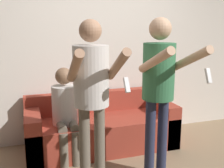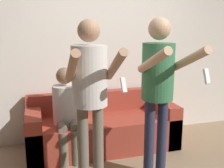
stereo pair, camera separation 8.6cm
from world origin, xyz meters
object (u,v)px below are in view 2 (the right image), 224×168
(person_standing_left, at_px, (90,87))
(couch, at_px, (102,128))
(person_seated, at_px, (66,109))
(person_standing_right, at_px, (158,81))

(person_standing_left, bearing_deg, couch, 69.55)
(couch, relative_size, person_seated, 1.74)
(person_seated, bearing_deg, person_standing_right, -43.36)
(couch, distance_m, person_standing_right, 1.34)
(person_standing_right, bearing_deg, couch, 110.37)
(person_standing_left, bearing_deg, person_seated, 100.36)
(person_standing_right, distance_m, person_seated, 1.29)
(couch, relative_size, person_standing_right, 1.16)
(person_standing_right, bearing_deg, person_standing_left, 179.57)
(person_seated, bearing_deg, couch, 16.36)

